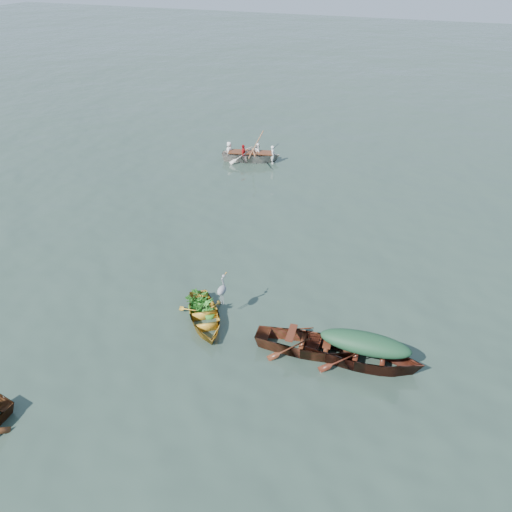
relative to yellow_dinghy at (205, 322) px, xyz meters
The scene contains 11 objects.
ground 0.76m from the yellow_dinghy, 32.89° to the right, with size 140.00×140.00×0.00m, color #2C3E34.
yellow_dinghy is the anchor object (origin of this frame).
green_tarp_boat 4.54m from the yellow_dinghy, ahead, with size 1.30×4.18×0.96m, color #431D0F.
open_wooden_boat 3.12m from the yellow_dinghy, ahead, with size 1.24×4.00×0.91m, color #501F14.
rowed_boat 12.43m from the yellow_dinghy, 105.25° to the left, with size 1.20×4.01×0.94m, color beige.
green_tarp_cover 4.60m from the yellow_dinghy, ahead, with size 0.71×2.30×0.52m, color #183B26.
thwart_benches 3.16m from the yellow_dinghy, ahead, with size 0.75×2.00×0.04m, color #421B0F, non-canonical shape.
heron 1.01m from the yellow_dinghy, 41.09° to the left, with size 0.28×0.40×0.92m, color gray, non-canonical shape.
dinghy_weeds 0.88m from the yellow_dinghy, 123.12° to the left, with size 0.70×0.90×0.60m, color #27681B.
rowers 12.46m from the yellow_dinghy, 105.25° to the left, with size 1.08×2.81×0.76m, color silver.
oars 12.44m from the yellow_dinghy, 105.25° to the left, with size 2.60×0.60×0.06m, color #9E623C, non-canonical shape.
Camera 1 is at (4.69, -9.40, 9.24)m, focal length 35.00 mm.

